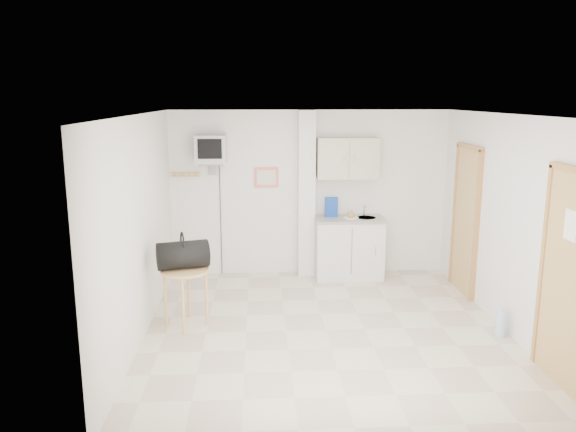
{
  "coord_description": "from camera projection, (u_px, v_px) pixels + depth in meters",
  "views": [
    {
      "loc": [
        -0.78,
        -6.14,
        2.7
      ],
      "look_at": [
        -0.41,
        0.6,
        1.25
      ],
      "focal_mm": 35.0,
      "sensor_mm": 36.0,
      "label": 1
    }
  ],
  "objects": [
    {
      "name": "kitchenette",
      "position": [
        348.0,
        225.0,
        8.42
      ],
      "size": [
        1.03,
        0.58,
        2.1
      ],
      "color": "silver",
      "rests_on": "ground"
    },
    {
      "name": "ground",
      "position": [
        326.0,
        330.0,
        6.61
      ],
      "size": [
        4.5,
        4.5,
        0.0
      ],
      "primitive_type": "plane",
      "color": "beige",
      "rests_on": "ground"
    },
    {
      "name": "room_envelope",
      "position": [
        348.0,
        200.0,
        6.38
      ],
      "size": [
        4.24,
        4.54,
        2.55
      ],
      "color": "white",
      "rests_on": "ground"
    },
    {
      "name": "duffel_bag",
      "position": [
        183.0,
        255.0,
        6.61
      ],
      "size": [
        0.66,
        0.48,
        0.44
      ],
      "rotation": [
        0.0,
        0.0,
        0.28
      ],
      "color": "black",
      "rests_on": "round_table"
    },
    {
      "name": "crt_television",
      "position": [
        211.0,
        150.0,
        8.1
      ],
      "size": [
        0.44,
        0.45,
        2.15
      ],
      "color": "slate",
      "rests_on": "ground"
    },
    {
      "name": "round_table",
      "position": [
        185.0,
        278.0,
        6.62
      ],
      "size": [
        0.57,
        0.57,
        0.7
      ],
      "rotation": [
        0.0,
        0.0,
        -0.01
      ],
      "color": "tan",
      "rests_on": "ground"
    },
    {
      "name": "water_bottle",
      "position": [
        501.0,
        323.0,
        6.41
      ],
      "size": [
        0.11,
        0.11,
        0.34
      ],
      "color": "#ADC6E8",
      "rests_on": "ground"
    }
  ]
}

